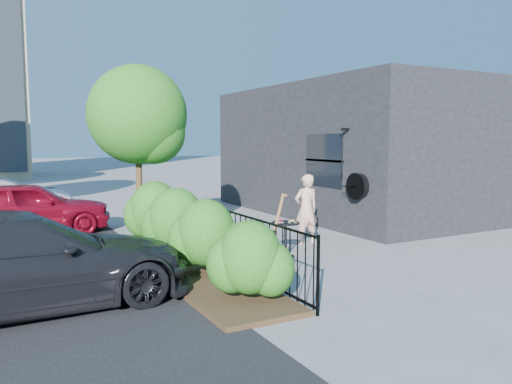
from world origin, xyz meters
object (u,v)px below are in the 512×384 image
car_silver (0,200)px  cafe_table (286,233)px  car_red (28,207)px  shovel (271,243)px  car_darkgrey (18,261)px  patio_tree (141,121)px  woman (306,209)px

car_silver → cafe_table: bearing=-142.3°
cafe_table → car_red: car_red is taller
shovel → car_darkgrey: size_ratio=0.32×
patio_tree → cafe_table: (2.12, -2.70, -2.27)m
patio_tree → cafe_table: 4.12m
woman → car_red: bearing=-34.0°
shovel → car_red: size_ratio=0.39×
patio_tree → car_silver: size_ratio=1.00×
car_red → car_darkgrey: bearing=178.3°
shovel → cafe_table: bearing=50.9°
patio_tree → shovel: size_ratio=2.63×
woman → car_darkgrey: woman is taller
woman → car_silver: size_ratio=0.40×
shovel → car_silver: size_ratio=0.38×
patio_tree → car_red: 3.93m
car_silver → car_darkgrey: (0.04, -8.35, 0.04)m
cafe_table → woman: size_ratio=0.48×
cafe_table → shovel: bearing=-129.1°
patio_tree → car_red: size_ratio=1.01×
car_darkgrey → cafe_table: bearing=-82.6°
shovel → car_darkgrey: 3.76m
patio_tree → woman: size_ratio=2.49×
woman → shovel: woman is taller
car_silver → car_darkgrey: car_darkgrey is taller
car_red → woman: bearing=-125.2°
patio_tree → shovel: patio_tree is taller
shovel → patio_tree: bearing=103.4°
cafe_table → car_silver: car_silver is taller
shovel → car_silver: bearing=113.1°
woman → cafe_table: bearing=43.5°
woman → car_silver: woman is taller
woman → car_red: 6.92m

